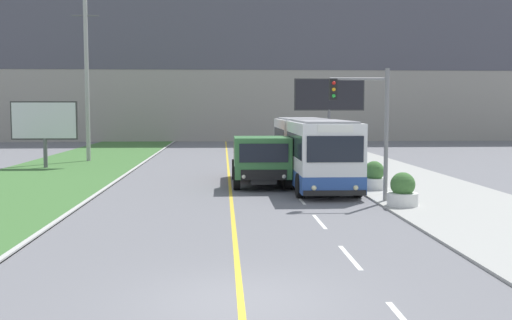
# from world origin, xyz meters

# --- Properties ---
(ground_plane) EXTENTS (300.00, 300.00, 0.00)m
(ground_plane) POSITION_xyz_m (0.00, 0.00, 0.00)
(ground_plane) COLOR slate
(lane_marking_centre) EXTENTS (2.88, 140.00, 0.01)m
(lane_marking_centre) POSITION_xyz_m (0.35, 1.88, 0.00)
(lane_marking_centre) COLOR gold
(lane_marking_centre) RESTS_ON ground_plane
(apartment_block_background) EXTENTS (80.00, 8.04, 22.37)m
(apartment_block_background) POSITION_xyz_m (0.00, 58.83, 11.19)
(apartment_block_background) COLOR gray
(apartment_block_background) RESTS_ON ground_plane
(city_bus) EXTENTS (2.64, 12.85, 3.10)m
(city_bus) POSITION_xyz_m (3.96, 17.96, 1.57)
(city_bus) COLOR white
(city_bus) RESTS_ON ground_plane
(dump_truck) EXTENTS (2.58, 6.65, 2.33)m
(dump_truck) POSITION_xyz_m (1.43, 16.65, 1.21)
(dump_truck) COLOR black
(dump_truck) RESTS_ON ground_plane
(utility_pole_far) EXTENTS (1.80, 0.28, 11.19)m
(utility_pole_far) POSITION_xyz_m (-9.54, 30.62, 5.65)
(utility_pole_far) COLOR #9E9E99
(utility_pole_far) RESTS_ON ground_plane
(traffic_light_mast) EXTENTS (2.28, 0.32, 5.12)m
(traffic_light_mast) POSITION_xyz_m (5.19, 11.51, 3.29)
(traffic_light_mast) COLOR slate
(traffic_light_mast) RESTS_ON ground_plane
(billboard_large) EXTENTS (5.39, 0.24, 5.89)m
(billboard_large) POSITION_xyz_m (7.83, 34.67, 4.48)
(billboard_large) COLOR #59595B
(billboard_large) RESTS_ON ground_plane
(billboard_small) EXTENTS (3.96, 0.24, 4.05)m
(billboard_small) POSITION_xyz_m (-11.10, 25.97, 2.79)
(billboard_small) COLOR #59595B
(billboard_small) RESTS_ON ground_plane
(planter_round_near) EXTENTS (1.12, 1.12, 1.22)m
(planter_round_near) POSITION_xyz_m (6.20, 10.30, 0.61)
(planter_round_near) COLOR silver
(planter_round_near) RESTS_ON sidewalk_right
(planter_round_second) EXTENTS (1.11, 1.11, 1.24)m
(planter_round_second) POSITION_xyz_m (6.29, 14.79, 0.62)
(planter_round_second) COLOR silver
(planter_round_second) RESTS_ON sidewalk_right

